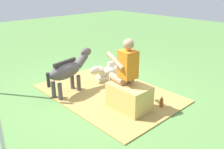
{
  "coord_description": "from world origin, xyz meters",
  "views": [
    {
      "loc": [
        -3.61,
        3.12,
        2.32
      ],
      "look_at": [
        -0.27,
        -0.01,
        0.55
      ],
      "focal_mm": 38.43,
      "sensor_mm": 36.0,
      "label": 1
    }
  ],
  "objects_px": {
    "pony_standing": "(68,70)",
    "pony_lying": "(114,69)",
    "person_seated": "(124,69)",
    "soda_bottle": "(162,102)",
    "hay_bale": "(129,97)"
  },
  "relations": [
    {
      "from": "pony_standing",
      "to": "pony_lying",
      "type": "bearing_deg",
      "value": -86.56
    },
    {
      "from": "hay_bale",
      "to": "person_seated",
      "type": "bearing_deg",
      "value": -6.06
    },
    {
      "from": "pony_standing",
      "to": "soda_bottle",
      "type": "xyz_separation_m",
      "value": [
        -1.8,
        -0.93,
        -0.43
      ]
    },
    {
      "from": "soda_bottle",
      "to": "person_seated",
      "type": "bearing_deg",
      "value": 39.55
    },
    {
      "from": "person_seated",
      "to": "soda_bottle",
      "type": "height_order",
      "value": "person_seated"
    },
    {
      "from": "soda_bottle",
      "to": "hay_bale",
      "type": "bearing_deg",
      "value": 50.22
    },
    {
      "from": "hay_bale",
      "to": "pony_lying",
      "type": "xyz_separation_m",
      "value": [
        1.47,
        -0.99,
        -0.06
      ]
    },
    {
      "from": "hay_bale",
      "to": "person_seated",
      "type": "relative_size",
      "value": 0.57
    },
    {
      "from": "pony_standing",
      "to": "pony_lying",
      "type": "height_order",
      "value": "pony_standing"
    },
    {
      "from": "pony_standing",
      "to": "person_seated",
      "type": "bearing_deg",
      "value": -159.42
    },
    {
      "from": "pony_lying",
      "to": "soda_bottle",
      "type": "xyz_separation_m",
      "value": [
        -1.88,
        0.5,
        -0.07
      ]
    },
    {
      "from": "person_seated",
      "to": "pony_standing",
      "type": "distance_m",
      "value": 1.32
    },
    {
      "from": "hay_bale",
      "to": "pony_standing",
      "type": "xyz_separation_m",
      "value": [
        1.39,
        0.44,
        0.3
      ]
    },
    {
      "from": "pony_lying",
      "to": "soda_bottle",
      "type": "height_order",
      "value": "pony_lying"
    },
    {
      "from": "person_seated",
      "to": "soda_bottle",
      "type": "relative_size",
      "value": 5.51
    }
  ]
}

